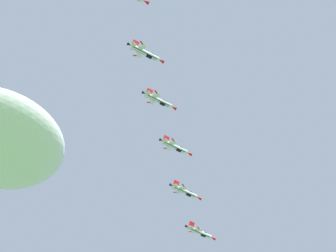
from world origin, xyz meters
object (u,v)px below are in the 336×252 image
(fighter_jet_left_wing, at_px, (185,192))
(fighter_jet_left_outer, at_px, (159,100))
(fighter_jet_lead, at_px, (200,232))
(fighter_jet_right_wing, at_px, (175,147))
(fighter_jet_right_outer, at_px, (146,53))

(fighter_jet_left_wing, xyz_separation_m, fighter_jet_left_outer, (-21.74, -37.36, 2.54))
(fighter_jet_lead, distance_m, fighter_jet_left_wing, 23.76)
(fighter_jet_right_wing, xyz_separation_m, fighter_jet_right_outer, (-22.34, -37.36, -4.20))
(fighter_jet_lead, relative_size, fighter_jet_left_wing, 1.00)
(fighter_jet_right_wing, relative_size, fighter_jet_left_outer, 1.00)
(fighter_jet_lead, xyz_separation_m, fighter_jet_left_outer, (-34.66, -57.26, 1.30))
(fighter_jet_left_wing, bearing_deg, fighter_jet_right_outer, -42.12)
(fighter_jet_lead, xyz_separation_m, fighter_jet_left_wing, (-12.92, -19.90, -1.24))
(fighter_jet_right_wing, relative_size, fighter_jet_right_outer, 1.00)
(fighter_jet_right_wing, bearing_deg, fighter_jet_right_outer, -43.26)
(fighter_jet_lead, bearing_deg, fighter_jet_right_wing, -42.74)
(fighter_jet_right_outer, bearing_deg, fighter_jet_lead, 137.00)
(fighter_jet_lead, relative_size, fighter_jet_right_outer, 1.00)
(fighter_jet_right_outer, bearing_deg, fighter_jet_left_outer, 138.83)
(fighter_jet_left_wing, relative_size, fighter_jet_right_outer, 1.00)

